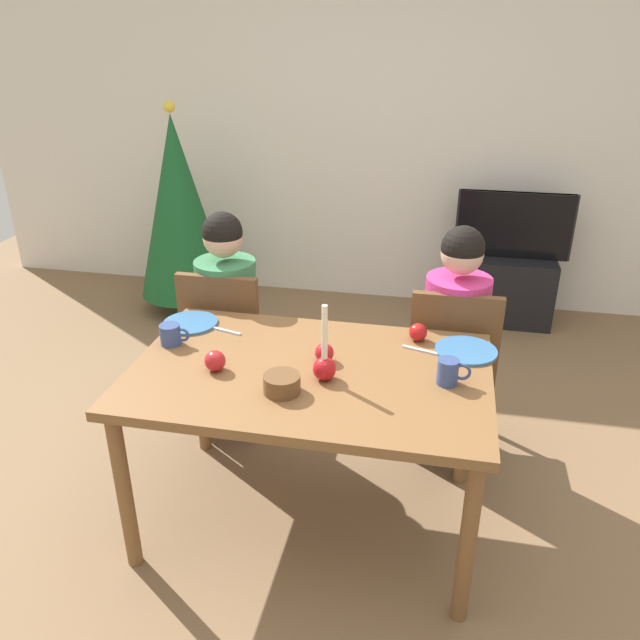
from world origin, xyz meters
TOP-DOWN VIEW (x-y plane):
  - ground_plane at (0.00, 0.00)m, footprint 7.68×7.68m
  - back_wall at (0.00, 2.60)m, footprint 6.40×0.10m
  - dining_table at (0.00, 0.00)m, footprint 1.40×0.90m
  - chair_left at (-0.56, 0.61)m, footprint 0.40×0.40m
  - chair_right at (0.56, 0.61)m, footprint 0.40×0.40m
  - person_left_child at (-0.56, 0.64)m, footprint 0.30×0.30m
  - person_right_child at (0.56, 0.64)m, footprint 0.30×0.30m
  - tv_stand at (0.94, 2.30)m, footprint 0.64×0.40m
  - tv at (0.94, 2.30)m, footprint 0.79×0.05m
  - christmas_tree at (-1.40, 2.02)m, footprint 0.66×0.66m
  - candle_centerpiece at (0.07, -0.06)m, footprint 0.09×0.09m
  - plate_left at (-0.61, 0.29)m, footprint 0.24×0.24m
  - plate_right at (0.60, 0.27)m, footprint 0.25×0.25m
  - mug_left at (-0.61, 0.09)m, footprint 0.13×0.09m
  - mug_right at (0.53, 0.00)m, footprint 0.13×0.08m
  - fork_left at (-0.44, 0.25)m, footprint 0.18×0.06m
  - fork_right at (0.43, 0.24)m, footprint 0.18×0.06m
  - bowl_walnuts at (-0.06, -0.18)m, footprint 0.14×0.14m
  - apple_near_candle at (0.40, 0.33)m, footprint 0.08×0.08m
  - apple_by_left_plate at (0.04, 0.07)m, footprint 0.08×0.08m
  - apple_by_right_mug at (-0.36, -0.08)m, footprint 0.08×0.08m

SIDE VIEW (x-z plane):
  - ground_plane at x=0.00m, z-range 0.00..0.00m
  - tv_stand at x=0.94m, z-range 0.00..0.48m
  - chair_left at x=-0.56m, z-range 0.06..0.96m
  - chair_right at x=0.56m, z-range 0.06..0.96m
  - person_left_child at x=-0.56m, z-range -0.02..1.16m
  - person_right_child at x=0.56m, z-range -0.02..1.16m
  - dining_table at x=0.00m, z-range 0.29..1.04m
  - tv at x=0.94m, z-range 0.48..0.94m
  - fork_left at x=-0.44m, z-range 0.75..0.76m
  - fork_right at x=0.43m, z-range 0.75..0.76m
  - plate_left at x=-0.61m, z-range 0.75..0.76m
  - plate_right at x=0.60m, z-range 0.75..0.76m
  - christmas_tree at x=-1.40m, z-range 0.03..1.54m
  - bowl_walnuts at x=-0.06m, z-range 0.75..0.82m
  - apple_by_left_plate at x=0.04m, z-range 0.75..0.83m
  - apple_near_candle at x=0.40m, z-range 0.75..0.83m
  - apple_by_right_mug at x=-0.36m, z-range 0.75..0.83m
  - mug_left at x=-0.61m, z-range 0.75..0.84m
  - mug_right at x=0.53m, z-range 0.75..0.85m
  - candle_centerpiece at x=0.07m, z-range 0.66..0.97m
  - back_wall at x=0.00m, z-range 0.00..2.60m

